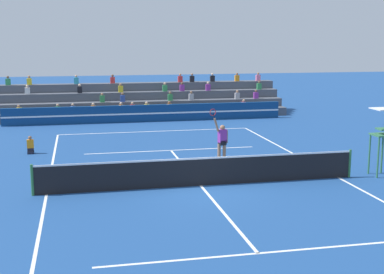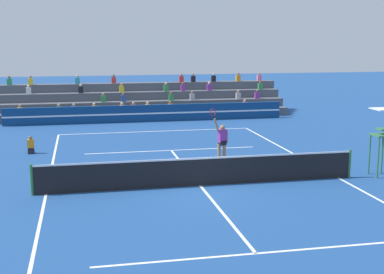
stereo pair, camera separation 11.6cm
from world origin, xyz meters
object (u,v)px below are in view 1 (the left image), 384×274
at_px(umpire_chair, 383,133).
at_px(tennis_player, 222,142).
at_px(ball_kid_courtside, 30,147).
at_px(tennis_ball, 180,177).

height_order(umpire_chair, tennis_player, umpire_chair).
bearing_deg(tennis_player, ball_kid_courtside, 154.41).
bearing_deg(tennis_player, umpire_chair, -29.24).
height_order(tennis_player, tennis_ball, tennis_player).
distance_m(umpire_chair, ball_kid_courtside, 15.64).
bearing_deg(tennis_player, tennis_ball, -139.93).
distance_m(ball_kid_courtside, tennis_player, 9.15).
bearing_deg(ball_kid_courtside, tennis_player, -25.59).
xyz_separation_m(ball_kid_courtside, tennis_ball, (6.04, -5.78, -0.30)).
relative_size(ball_kid_courtside, tennis_player, 0.34).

